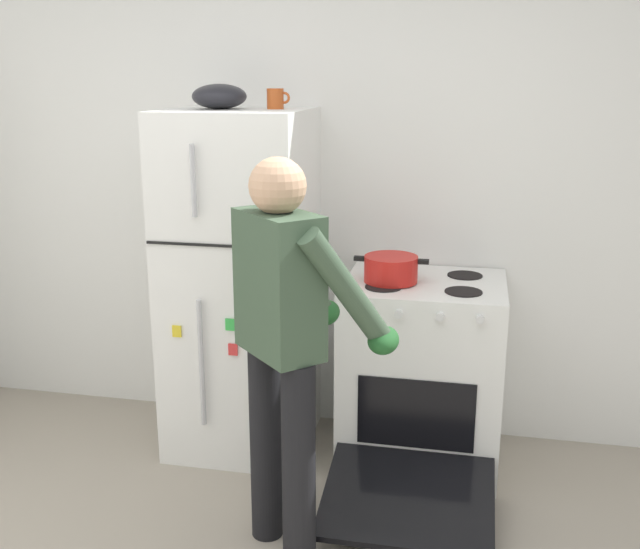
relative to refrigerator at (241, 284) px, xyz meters
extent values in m
cube|color=white|center=(0.40, 0.38, 0.49)|extent=(6.00, 0.10, 2.70)
cube|color=white|center=(0.00, 0.00, 0.00)|extent=(0.68, 0.68, 1.72)
cube|color=black|center=(0.00, -0.34, 0.27)|extent=(0.67, 0.01, 0.01)
cylinder|color=#B7B7BC|center=(-0.08, -0.36, -0.29)|extent=(0.02, 0.02, 0.62)
cylinder|color=#B7B7BC|center=(-0.08, -0.36, 0.57)|extent=(0.02, 0.02, 0.32)
cube|color=orange|center=(0.17, -0.35, -0.47)|extent=(0.04, 0.01, 0.06)
cube|color=yellow|center=(-0.21, -0.35, -0.15)|extent=(0.04, 0.01, 0.06)
cube|color=green|center=(0.06, -0.35, -0.10)|extent=(0.04, 0.01, 0.06)
cube|color=red|center=(0.07, -0.35, -0.22)|extent=(0.04, 0.01, 0.06)
cube|color=white|center=(0.92, 0.00, -0.40)|extent=(0.76, 0.64, 0.92)
cube|color=black|center=(0.92, -0.32, -0.47)|extent=(0.53, 0.01, 0.33)
cylinder|color=black|center=(0.74, -0.14, 0.07)|extent=(0.17, 0.17, 0.01)
cylinder|color=black|center=(1.10, -0.14, 0.07)|extent=(0.17, 0.17, 0.01)
cylinder|color=black|center=(0.74, 0.14, 0.07)|extent=(0.17, 0.17, 0.01)
cylinder|color=black|center=(1.10, 0.14, 0.07)|extent=(0.17, 0.17, 0.01)
cylinder|color=silver|center=(0.66, -0.33, 0.00)|extent=(0.04, 0.03, 0.04)
cylinder|color=silver|center=(0.83, -0.33, 0.00)|extent=(0.04, 0.03, 0.04)
cylinder|color=silver|center=(1.01, -0.33, 0.00)|extent=(0.04, 0.03, 0.04)
cylinder|color=silver|center=(1.18, -0.33, 0.00)|extent=(0.04, 0.03, 0.04)
cube|color=black|center=(0.92, -0.61, -0.72)|extent=(0.72, 0.59, 0.14)
cylinder|color=black|center=(0.35, -0.79, -0.43)|extent=(0.13, 0.13, 0.86)
cylinder|color=black|center=(0.53, -0.97, -0.43)|extent=(0.13, 0.13, 0.86)
cube|color=#384C38|center=(0.44, -0.88, 0.27)|extent=(0.40, 0.40, 0.54)
sphere|color=tan|center=(0.44, -0.88, 0.64)|extent=(0.21, 0.21, 0.21)
sphere|color=#2E2E2E|center=(0.44, -0.88, 0.60)|extent=(0.15, 0.15, 0.15)
cylinder|color=#384C38|center=(0.42, -0.62, 0.27)|extent=(0.35, 0.35, 0.50)
cylinder|color=#384C38|center=(0.70, -0.90, 0.27)|extent=(0.35, 0.35, 0.50)
ellipsoid|color=#1E5123|center=(0.54, -0.50, 0.04)|extent=(0.12, 0.18, 0.10)
ellipsoid|color=#1E5123|center=(0.82, -0.78, 0.04)|extent=(0.12, 0.18, 0.10)
cylinder|color=red|center=(0.76, -0.05, 0.13)|extent=(0.25, 0.25, 0.12)
cube|color=black|center=(0.61, -0.05, 0.18)|extent=(0.05, 0.03, 0.02)
cube|color=black|center=(0.91, -0.05, 0.18)|extent=(0.05, 0.03, 0.02)
cylinder|color=#B24C1E|center=(0.18, 0.05, 0.91)|extent=(0.08, 0.08, 0.10)
torus|color=#B24C1E|center=(0.22, 0.05, 0.91)|extent=(0.06, 0.01, 0.06)
ellipsoid|color=black|center=(-0.08, 0.00, 0.92)|extent=(0.26, 0.26, 0.12)
camera|label=1|loc=(1.13, -3.43, 1.03)|focal=41.72mm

